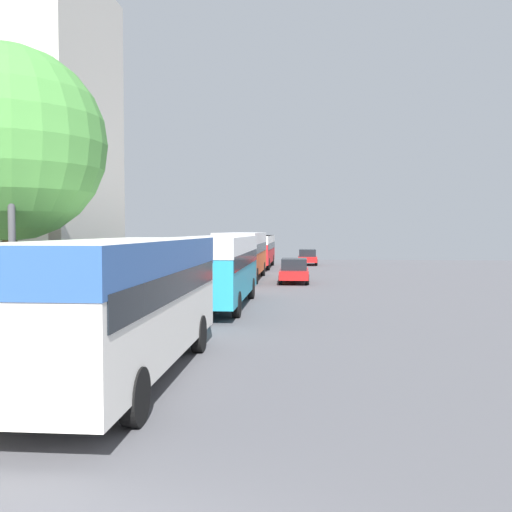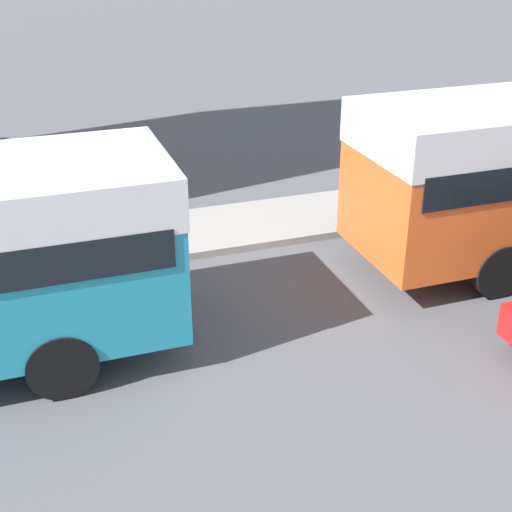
% 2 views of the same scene
% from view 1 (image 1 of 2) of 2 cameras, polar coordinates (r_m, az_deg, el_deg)
% --- Properties ---
extents(building_far_terrace, '(5.76, 6.98, 13.41)m').
position_cam_1_polar(building_far_terrace, '(25.18, -21.87, 10.16)').
color(building_far_terrace, beige).
rests_on(building_far_terrace, ground_plane).
extents(bus_lead, '(2.63, 9.48, 3.09)m').
position_cam_1_polar(bus_lead, '(12.89, -13.33, -3.25)').
color(bus_lead, silver).
rests_on(bus_lead, ground_plane).
extents(bus_following, '(2.65, 9.76, 3.04)m').
position_cam_1_polar(bus_following, '(24.59, -3.89, -0.52)').
color(bus_following, teal).
rests_on(bus_following, ground_plane).
extents(bus_third_in_line, '(2.62, 10.39, 3.15)m').
position_cam_1_polar(bus_third_in_line, '(38.20, -1.39, 0.68)').
color(bus_third_in_line, '#EA5B23').
rests_on(bus_third_in_line, ground_plane).
extents(bus_rear, '(2.57, 10.53, 2.85)m').
position_cam_1_polar(bus_rear, '(50.37, 0.15, 0.94)').
color(bus_rear, red).
rests_on(bus_rear, ground_plane).
extents(car_crossing, '(1.86, 3.86, 1.50)m').
position_cam_1_polar(car_crossing, '(54.56, 5.16, -0.09)').
color(car_crossing, red).
rests_on(car_crossing, ground_plane).
extents(car_far_curb, '(1.84, 4.15, 1.54)m').
position_cam_1_polar(car_far_curb, '(35.83, 3.84, -1.44)').
color(car_far_curb, red).
rests_on(car_far_curb, ground_plane).
extents(pedestrian_near_curb, '(0.42, 0.42, 1.69)m').
position_cam_1_polar(pedestrian_near_curb, '(37.27, -6.02, -0.98)').
color(pedestrian_near_curb, '#232838').
rests_on(pedestrian_near_curb, sidewalk).
extents(street_tree, '(4.79, 4.79, 7.67)m').
position_cam_1_polar(street_tree, '(15.51, -23.58, 10.20)').
color(street_tree, brown).
rests_on(street_tree, sidewalk).
extents(lamp_post, '(0.36, 0.36, 6.68)m').
position_cam_1_polar(lamp_post, '(13.66, -23.29, 5.59)').
color(lamp_post, '#47474C').
rests_on(lamp_post, sidewalk).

